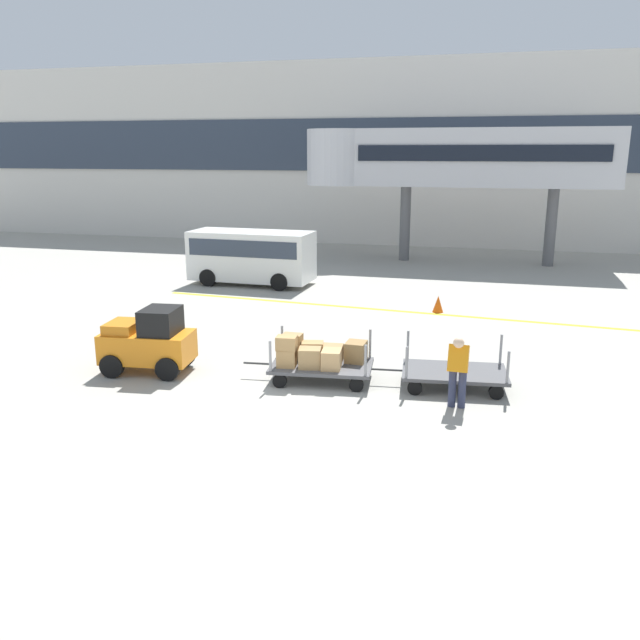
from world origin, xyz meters
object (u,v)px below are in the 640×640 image
Objects in this scene: safety_cone_near at (438,304)px; baggage_cart_middle at (454,373)px; baggage_cart_lead at (318,357)px; baggage_handler at (458,368)px; shuttle_van at (251,253)px; baggage_tug at (149,342)px.

baggage_cart_middle is at bearing -82.77° from safety_cone_near.
baggage_cart_lead is 7.64m from safety_cone_near.
baggage_handler reaches higher than baggage_cart_lead.
shuttle_van is 8.86× the size of safety_cone_near.
shuttle_van is (-5.37, 10.19, 0.68)m from baggage_cart_lead.
safety_cone_near is (6.23, 7.75, -0.48)m from baggage_tug.
shuttle_van is at bearing 130.42° from baggage_cart_middle.
baggage_tug is 10.72m from shuttle_van.
safety_cone_near is (-1.01, 8.25, -0.59)m from baggage_handler.
baggage_cart_lead is 3.34m from baggage_handler.
baggage_handler is at bearing -52.43° from shuttle_van.
shuttle_van reaches higher than baggage_tug.
baggage_cart_lead is 5.56× the size of safety_cone_near.
shuttle_van is at bearing 117.79° from baggage_cart_lead.
shuttle_van reaches higher than baggage_handler.
baggage_tug reaches higher than baggage_cart_middle.
baggage_cart_middle is 1.33m from baggage_handler.
baggage_handler is at bearing -16.32° from baggage_cart_lead.
baggage_tug is 0.45× the size of shuttle_van.
safety_cone_near is at bearing 97.23° from baggage_cart_middle.
safety_cone_near is (7.54, -2.87, -0.96)m from shuttle_van.
baggage_cart_lead is at bearing -62.21° from shuttle_van.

